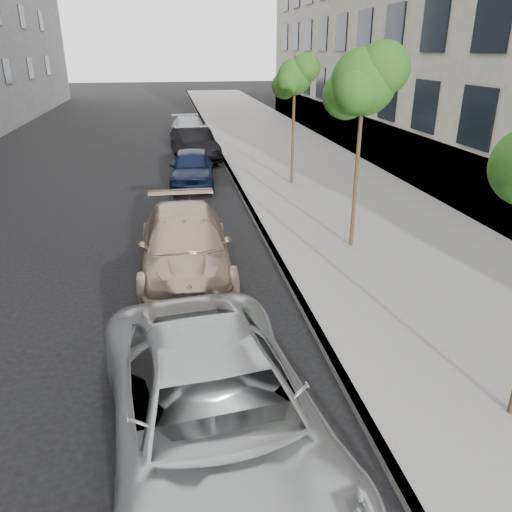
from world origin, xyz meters
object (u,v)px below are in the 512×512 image
object	(u,v)px
sedan_blue	(192,167)
sedan_black	(194,144)
tree_mid	(365,82)
minivan	(215,414)
suv	(185,245)
sedan_rear	(189,129)
tree_far	(295,77)

from	to	relation	value
sedan_blue	sedan_black	xyz separation A→B (m)	(0.37, 4.75, 0.04)
tree_mid	minivan	world-z (taller)	tree_mid
tree_mid	minivan	xyz separation A→B (m)	(-4.15, -6.57, -3.37)
suv	sedan_rear	size ratio (longest dim) A/B	1.10
minivan	tree_far	bearing A→B (deg)	65.76
sedan_blue	sedan_rear	bearing A→B (deg)	91.71
sedan_blue	suv	bearing A→B (deg)	-90.21
tree_mid	suv	bearing A→B (deg)	-169.59
tree_mid	sedan_black	xyz separation A→B (m)	(-3.33, 12.13, -3.41)
suv	sedan_blue	size ratio (longest dim) A/B	1.25
tree_mid	sedan_blue	world-z (taller)	tree_mid
sedan_black	tree_far	bearing A→B (deg)	-69.33
tree_mid	minivan	distance (m)	8.47
sedan_black	tree_mid	bearing A→B (deg)	-84.57
tree_far	sedan_blue	distance (m)	4.99
sedan_black	sedan_rear	bearing A→B (deg)	80.10
sedan_black	suv	bearing A→B (deg)	-104.11
suv	sedan_rear	bearing A→B (deg)	87.31
suv	sedan_blue	xyz separation A→B (m)	(0.58, 8.17, -0.04)
suv	sedan_rear	world-z (taller)	suv
tree_mid	suv	xyz separation A→B (m)	(-4.28, -0.79, -3.41)
minivan	sedan_blue	xyz separation A→B (m)	(0.45, 13.95, -0.08)
minivan	suv	bearing A→B (deg)	84.67
sedan_blue	sedan_rear	xyz separation A→B (m)	(0.37, 9.77, -0.02)
sedan_black	minivan	bearing A→B (deg)	-102.41
tree_mid	sedan_rear	bearing A→B (deg)	100.98
sedan_rear	suv	bearing A→B (deg)	-96.90
sedan_black	sedan_rear	world-z (taller)	sedan_black
sedan_rear	sedan_black	bearing A→B (deg)	-93.87
minivan	suv	xyz separation A→B (m)	(-0.13, 5.78, -0.04)
minivan	sedan_black	distance (m)	18.72
tree_far	sedan_black	world-z (taller)	tree_far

